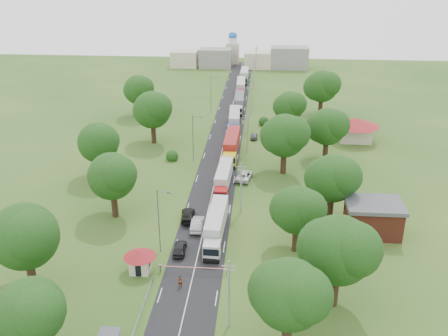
# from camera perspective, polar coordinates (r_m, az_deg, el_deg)

# --- Properties ---
(ground) EXTENTS (260.00, 260.00, 0.00)m
(ground) POSITION_cam_1_polar(r_m,az_deg,el_deg) (90.39, -1.35, -2.86)
(ground) COLOR #284E1A
(ground) RESTS_ON ground
(road) EXTENTS (8.00, 200.00, 0.04)m
(road) POSITION_cam_1_polar(r_m,az_deg,el_deg) (108.64, -0.27, 1.75)
(road) COLOR black
(road) RESTS_ON ground
(boom_barrier) EXTENTS (9.22, 0.35, 1.18)m
(boom_barrier) POSITION_cam_1_polar(r_m,az_deg,el_deg) (68.63, -4.68, -11.28)
(boom_barrier) COLOR slate
(boom_barrier) RESTS_ON ground
(guard_booth) EXTENTS (4.40, 4.40, 3.45)m
(guard_booth) POSITION_cam_1_polar(r_m,az_deg,el_deg) (69.03, -9.59, -10.07)
(guard_booth) COLOR beige
(guard_booth) RESTS_ON ground
(guard_rail) EXTENTS (0.10, 17.00, 1.70)m
(guard_rail) POSITION_cam_1_polar(r_m,az_deg,el_deg) (62.06, -9.63, -16.90)
(guard_rail) COLOR slate
(guard_rail) RESTS_ON ground
(info_sign) EXTENTS (0.12, 3.10, 4.10)m
(info_sign) POSITION_cam_1_polar(r_m,az_deg,el_deg) (121.49, 2.79, 5.57)
(info_sign) COLOR slate
(info_sign) RESTS_ON ground
(pole_0) EXTENTS (1.60, 0.24, 9.00)m
(pole_0) POSITION_cam_1_polar(r_m,az_deg,el_deg) (57.66, 0.54, -14.12)
(pole_0) COLOR gray
(pole_0) RESTS_ON ground
(pole_1) EXTENTS (1.60, 0.24, 9.00)m
(pole_1) POSITION_cam_1_polar(r_m,az_deg,el_deg) (81.69, 1.96, -2.18)
(pole_1) COLOR gray
(pole_1) RESTS_ON ground
(pole_2) EXTENTS (1.60, 0.24, 9.00)m
(pole_2) POSITION_cam_1_polar(r_m,az_deg,el_deg) (107.66, 2.70, 4.18)
(pole_2) COLOR gray
(pole_2) RESTS_ON ground
(pole_3) EXTENTS (1.60, 0.24, 9.00)m
(pole_3) POSITION_cam_1_polar(r_m,az_deg,el_deg) (134.44, 3.15, 8.04)
(pole_3) COLOR gray
(pole_3) RESTS_ON ground
(pole_4) EXTENTS (1.60, 0.24, 9.00)m
(pole_4) POSITION_cam_1_polar(r_m,az_deg,el_deg) (161.64, 3.45, 10.61)
(pole_4) COLOR gray
(pole_4) RESTS_ON ground
(pole_5) EXTENTS (1.60, 0.24, 9.00)m
(pole_5) POSITION_cam_1_polar(r_m,az_deg,el_deg) (189.07, 3.67, 12.44)
(pole_5) COLOR gray
(pole_5) RESTS_ON ground
(lamp_0) EXTENTS (2.03, 0.22, 10.00)m
(lamp_0) POSITION_cam_1_polar(r_m,az_deg,el_deg) (71.07, -7.37, -5.70)
(lamp_0) COLOR slate
(lamp_0) RESTS_ON ground
(lamp_1) EXTENTS (2.03, 0.22, 10.00)m
(lamp_1) POSITION_cam_1_polar(r_m,az_deg,el_deg) (102.63, -3.50, 3.71)
(lamp_1) COLOR slate
(lamp_1) RESTS_ON ground
(lamp_2) EXTENTS (2.03, 0.22, 10.00)m
(lamp_2) POSITION_cam_1_polar(r_m,az_deg,el_deg) (135.88, -1.46, 8.61)
(lamp_2) COLOR slate
(lamp_2) RESTS_ON ground
(tree_0) EXTENTS (8.80, 8.80, 11.07)m
(tree_0) POSITION_cam_1_polar(r_m,az_deg,el_deg) (53.88, 7.44, -14.02)
(tree_0) COLOR #382616
(tree_0) RESTS_ON ground
(tree_1) EXTENTS (9.60, 9.60, 12.05)m
(tree_1) POSITION_cam_1_polar(r_m,az_deg,el_deg) (60.75, 12.90, -9.02)
(tree_1) COLOR #382616
(tree_1) RESTS_ON ground
(tree_2) EXTENTS (8.00, 8.00, 10.10)m
(tree_2) POSITION_cam_1_polar(r_m,az_deg,el_deg) (71.26, 8.40, -4.72)
(tree_2) COLOR #382616
(tree_2) RESTS_ON ground
(tree_3) EXTENTS (8.80, 8.80, 11.07)m
(tree_3) POSITION_cam_1_polar(r_m,az_deg,el_deg) (80.60, 12.30, -1.11)
(tree_3) COLOR #382616
(tree_3) RESTS_ON ground
(tree_4) EXTENTS (9.60, 9.60, 12.05)m
(tree_4) POSITION_cam_1_polar(r_m,az_deg,el_deg) (96.44, 6.95, 3.74)
(tree_4) COLOR #382616
(tree_4) RESTS_ON ground
(tree_5) EXTENTS (8.80, 8.80, 11.07)m
(tree_5) POSITION_cam_1_polar(r_m,az_deg,el_deg) (104.96, 11.72, 4.67)
(tree_5) COLOR #382616
(tree_5) RESTS_ON ground
(tree_6) EXTENTS (8.00, 8.00, 10.10)m
(tree_6) POSITION_cam_1_polar(r_m,az_deg,el_deg) (120.71, 7.51, 7.06)
(tree_6) COLOR #382616
(tree_6) RESTS_ON ground
(tree_7) EXTENTS (9.60, 9.60, 12.05)m
(tree_7) POSITION_cam_1_polar(r_m,az_deg,el_deg) (135.62, 11.12, 9.16)
(tree_7) COLOR #382616
(tree_7) RESTS_ON ground
(tree_8) EXTENTS (8.00, 8.00, 10.10)m
(tree_8) POSITION_cam_1_polar(r_m,az_deg,el_deg) (55.85, -21.15, -14.91)
(tree_8) COLOR #382616
(tree_8) RESTS_ON ground
(tree_9) EXTENTS (9.60, 9.60, 12.05)m
(tree_9) POSITION_cam_1_polar(r_m,az_deg,el_deg) (66.54, -21.77, -7.18)
(tree_9) COLOR #382616
(tree_9) RESTS_ON ground
(tree_10) EXTENTS (8.80, 8.80, 11.07)m
(tree_10) POSITION_cam_1_polar(r_m,az_deg,el_deg) (81.50, -12.68, -0.87)
(tree_10) COLOR #382616
(tree_10) RESTS_ON ground
(tree_11) EXTENTS (8.80, 8.80, 11.07)m
(tree_11) POSITION_cam_1_polar(r_m,az_deg,el_deg) (96.83, -14.15, 2.87)
(tree_11) COLOR #382616
(tree_11) RESTS_ON ground
(tree_12) EXTENTS (9.60, 9.60, 12.05)m
(tree_12) POSITION_cam_1_polar(r_m,az_deg,el_deg) (113.34, -8.20, 6.63)
(tree_12) COLOR #382616
(tree_12) RESTS_ON ground
(tree_13) EXTENTS (8.80, 8.80, 11.07)m
(tree_13) POSITION_cam_1_polar(r_m,az_deg,el_deg) (134.09, -9.74, 8.83)
(tree_13) COLOR #382616
(tree_13) RESTS_ON ground
(house_brick) EXTENTS (8.60, 6.60, 5.20)m
(house_brick) POSITION_cam_1_polar(r_m,az_deg,el_deg) (79.98, 16.66, -5.44)
(house_brick) COLOR maroon
(house_brick) RESTS_ON ground
(house_cream) EXTENTS (10.08, 10.08, 5.80)m
(house_cream) POSITION_cam_1_polar(r_m,az_deg,el_deg) (118.42, 14.82, 4.67)
(house_cream) COLOR beige
(house_cream) RESTS_ON ground
(distant_town) EXTENTS (52.00, 8.00, 8.00)m
(distant_town) POSITION_cam_1_polar(r_m,az_deg,el_deg) (194.35, 2.24, 12.40)
(distant_town) COLOR gray
(distant_town) RESTS_ON ground
(church) EXTENTS (5.00, 5.00, 12.30)m
(church) POSITION_cam_1_polar(r_m,az_deg,el_deg) (202.11, 0.99, 13.38)
(church) COLOR beige
(church) RESTS_ON ground
(truck_0) EXTENTS (2.77, 14.17, 3.92)m
(truck_0) POSITION_cam_1_polar(r_m,az_deg,el_deg) (75.77, -0.93, -6.55)
(truck_0) COLOR silver
(truck_0) RESTS_ON ground
(truck_1) EXTENTS (2.72, 13.58, 3.76)m
(truck_1) POSITION_cam_1_polar(r_m,az_deg,el_deg) (91.33, -0.05, -1.18)
(truck_1) COLOR #A51215
(truck_1) RESTS_ON ground
(truck_2) EXTENTS (2.94, 15.71, 4.35)m
(truck_2) POSITION_cam_1_polar(r_m,az_deg,el_deg) (106.39, 0.88, 2.61)
(truck_2) COLOR yellow
(truck_2) RESTS_ON ground
(truck_3) EXTENTS (3.06, 14.83, 4.10)m
(truck_3) POSITION_cam_1_polar(r_m,az_deg,el_deg) (123.48, 1.17, 5.48)
(truck_3) COLOR #1B50A3
(truck_3) RESTS_ON ground
(truck_4) EXTENTS (2.92, 13.93, 3.85)m
(truck_4) POSITION_cam_1_polar(r_m,az_deg,el_deg) (139.47, 1.76, 7.49)
(truck_4) COLOR silver
(truck_4) RESTS_ON ground
(truck_5) EXTENTS (2.83, 14.41, 3.99)m
(truck_5) POSITION_cam_1_polar(r_m,az_deg,el_deg) (156.37, 1.93, 9.24)
(truck_5) COLOR maroon
(truck_5) RESTS_ON ground
(truck_6) EXTENTS (2.33, 13.57, 3.77)m
(truck_6) POSITION_cam_1_polar(r_m,az_deg,el_deg) (172.97, 2.36, 10.55)
(truck_6) COLOR #286B2A
(truck_6) RESTS_ON ground
(car_lane_front) EXTENTS (1.91, 4.41, 1.48)m
(car_lane_front) POSITION_cam_1_polar(r_m,az_deg,el_deg) (73.03, -5.08, -9.11)
(car_lane_front) COLOR black
(car_lane_front) RESTS_ON ground
(car_lane_mid) EXTENTS (1.81, 5.09, 1.67)m
(car_lane_mid) POSITION_cam_1_polar(r_m,az_deg,el_deg) (78.68, -3.06, -6.41)
(car_lane_mid) COLOR #9B9DA3
(car_lane_mid) RESTS_ON ground
(car_lane_rear) EXTENTS (2.84, 5.64, 1.57)m
(car_lane_rear) POSITION_cam_1_polar(r_m,az_deg,el_deg) (81.46, -4.12, -5.38)
(car_lane_rear) COLOR black
(car_lane_rear) RESTS_ON ground
(car_verge_near) EXTENTS (3.52, 6.09, 1.60)m
(car_verge_near) POSITION_cam_1_polar(r_m,az_deg,el_deg) (95.44, 2.32, -0.88)
(car_verge_near) COLOR silver
(car_verge_near) RESTS_ON ground
(car_verge_far) EXTENTS (1.69, 3.96, 1.33)m
(car_verge_far) POSITION_cam_1_polar(r_m,az_deg,el_deg) (117.23, 3.46, 3.69)
(car_verge_far) COLOR #56595D
(car_verge_far) RESTS_ON ground
(pedestrian_near) EXTENTS (0.66, 0.53, 1.59)m
(pedestrian_near) POSITION_cam_1_polar(r_m,az_deg,el_deg) (66.18, -5.03, -12.86)
(pedestrian_near) COLOR gray
(pedestrian_near) RESTS_ON ground
(pedestrian_booth) EXTENTS (1.04, 1.14, 1.91)m
(pedestrian_booth) POSITION_cam_1_polar(r_m,az_deg,el_deg) (68.74, -9.14, -11.41)
(pedestrian_booth) COLOR gray
(pedestrian_booth) RESTS_ON ground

